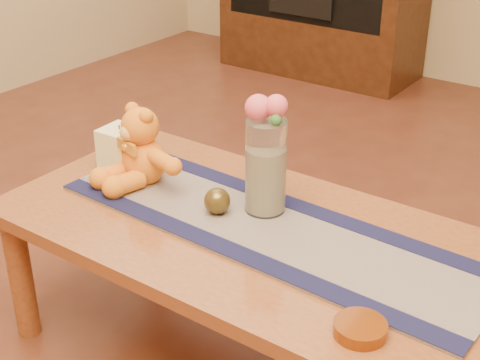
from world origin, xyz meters
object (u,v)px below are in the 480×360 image
Objects in this scene: glass_vase at (266,167)px; amber_dish at (360,329)px; bronze_ball at (217,201)px; teddy_bear at (143,145)px; pillar_candle at (121,149)px.

glass_vase is 2.30× the size of amber_dish.
teddy_bear is at bearing 173.10° from bronze_ball.
glass_vase is at bearing 144.90° from amber_dish.
teddy_bear is 2.86× the size of amber_dish.
teddy_bear is 4.48× the size of bronze_ball.
pillar_candle is (-0.11, 0.02, -0.04)m from teddy_bear.
teddy_bear reaches higher than bronze_ball.
bronze_ball is at bearing 157.61° from amber_dish.
bronze_ball is 0.64× the size of amber_dish.
pillar_candle is 0.41m from bronze_ball.
teddy_bear is at bearing -172.16° from glass_vase.
teddy_bear is at bearing 162.84° from amber_dish.
glass_vase reaches higher than pillar_candle.
pillar_candle is 0.50× the size of glass_vase.
glass_vase is 3.61× the size of bronze_ball.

